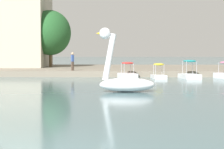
{
  "coord_description": "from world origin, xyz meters",
  "views": [
    {
      "loc": [
        2.39,
        -8.34,
        2.2
      ],
      "look_at": [
        1.8,
        18.89,
        0.72
      ],
      "focal_mm": 64.18,
      "sensor_mm": 36.0,
      "label": 1
    }
  ],
  "objects": [
    {
      "name": "person_on_path",
      "position": [
        -2.11,
        28.9,
        1.48
      ],
      "size": [
        0.3,
        0.3,
        1.7
      ],
      "color": "#47382D",
      "rests_on": "shore_bank_far"
    },
    {
      "name": "tree_broadleaf_behind_dock",
      "position": [
        -5.77,
        37.95,
        4.52
      ],
      "size": [
        6.07,
        6.78,
        6.58
      ],
      "color": "brown",
      "rests_on": "shore_bank_far"
    },
    {
      "name": "shore_bank_far",
      "position": [
        0.0,
        37.8,
        0.27
      ],
      "size": [
        155.83,
        20.13,
        0.55
      ],
      "primitive_type": "cube",
      "color": "slate",
      "rests_on": "ground_plane"
    },
    {
      "name": "pedal_boat_teal",
      "position": [
        8.3,
        26.04,
        0.43
      ],
      "size": [
        1.73,
        2.58,
        1.6
      ],
      "color": "white",
      "rests_on": "ground_plane"
    },
    {
      "name": "pedal_boat_yellow",
      "position": [
        5.66,
        26.02,
        0.4
      ],
      "size": [
        1.33,
        1.85,
        1.31
      ],
      "color": "white",
      "rests_on": "ground_plane"
    },
    {
      "name": "swan_boat",
      "position": [
        2.59,
        14.18,
        0.71
      ],
      "size": [
        3.36,
        1.69,
        3.61
      ],
      "color": "white",
      "rests_on": "ground_plane"
    },
    {
      "name": "pedal_boat_red",
      "position": [
        2.97,
        26.23,
        0.41
      ],
      "size": [
        1.8,
        2.43,
        1.42
      ],
      "color": "white",
      "rests_on": "ground_plane"
    }
  ]
}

